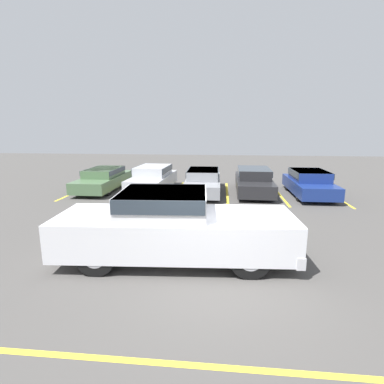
{
  "coord_description": "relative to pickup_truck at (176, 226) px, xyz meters",
  "views": [
    {
      "loc": [
        0.14,
        -6.18,
        3.34
      ],
      "look_at": [
        -0.92,
        4.46,
        1.0
      ],
      "focal_mm": 28.0,
      "sensor_mm": 36.0,
      "label": 1
    }
  ],
  "objects": [
    {
      "name": "ground_plane",
      "position": [
        0.96,
        -0.88,
        -0.91
      ],
      "size": [
        60.0,
        60.0,
        0.0
      ],
      "primitive_type": "plane",
      "color": "#4C4947"
    },
    {
      "name": "stall_stripe_a",
      "position": [
        -6.45,
        8.14,
        -0.91
      ],
      "size": [
        0.12,
        5.29,
        0.01
      ],
      "primitive_type": "cube",
      "color": "yellow",
      "rests_on": "ground_plane"
    },
    {
      "name": "stall_stripe_b",
      "position": [
        -3.83,
        8.14,
        -0.91
      ],
      "size": [
        0.12,
        5.29,
        0.01
      ],
      "primitive_type": "cube",
      "color": "yellow",
      "rests_on": "ground_plane"
    },
    {
      "name": "stall_stripe_c",
      "position": [
        -1.21,
        8.14,
        -0.91
      ],
      "size": [
        0.12,
        5.29,
        0.01
      ],
      "primitive_type": "cube",
      "color": "yellow",
      "rests_on": "ground_plane"
    },
    {
      "name": "stall_stripe_d",
      "position": [
        1.41,
        8.14,
        -0.91
      ],
      "size": [
        0.12,
        5.29,
        0.01
      ],
      "primitive_type": "cube",
      "color": "yellow",
      "rests_on": "ground_plane"
    },
    {
      "name": "stall_stripe_e",
      "position": [
        4.03,
        8.14,
        -0.91
      ],
      "size": [
        0.12,
        5.29,
        0.01
      ],
      "primitive_type": "cube",
      "color": "yellow",
      "rests_on": "ground_plane"
    },
    {
      "name": "stall_stripe_f",
      "position": [
        6.65,
        8.14,
        -0.91
      ],
      "size": [
        0.12,
        5.29,
        0.01
      ],
      "primitive_type": "cube",
      "color": "yellow",
      "rests_on": "ground_plane"
    },
    {
      "name": "aisle_stripe_foreground",
      "position": [
        -0.02,
        -3.43,
        -0.91
      ],
      "size": [
        7.14,
        0.12,
        0.01
      ],
      "primitive_type": "cube",
      "rotation": [
        0.0,
        0.0,
        1.57
      ],
      "color": "yellow",
      "rests_on": "ground_plane"
    },
    {
      "name": "pickup_truck",
      "position": [
        0.0,
        0.0,
        0.0
      ],
      "size": [
        5.97,
        2.4,
        1.8
      ],
      "rotation": [
        0.0,
        0.0,
        0.06
      ],
      "color": "silver",
      "rests_on": "ground_plane"
    },
    {
      "name": "parked_sedan_a",
      "position": [
        -5.22,
        8.31,
        -0.29
      ],
      "size": [
        1.74,
        4.72,
        1.14
      ],
      "rotation": [
        0.0,
        0.0,
        -1.58
      ],
      "color": "#4C6B47",
      "rests_on": "ground_plane"
    },
    {
      "name": "parked_sedan_b",
      "position": [
        -2.51,
        8.29,
        -0.22
      ],
      "size": [
        1.99,
        4.37,
        1.31
      ],
      "rotation": [
        0.0,
        0.0,
        -1.63
      ],
      "color": "#B7BABF",
      "rests_on": "ground_plane"
    },
    {
      "name": "parked_sedan_c",
      "position": [
        0.17,
        8.05,
        -0.27
      ],
      "size": [
        1.78,
        4.69,
        1.2
      ],
      "rotation": [
        0.0,
        0.0,
        -1.55
      ],
      "color": "gray",
      "rests_on": "ground_plane"
    },
    {
      "name": "parked_sedan_d",
      "position": [
        2.75,
        8.3,
        -0.24
      ],
      "size": [
        1.81,
        4.62,
        1.26
      ],
      "rotation": [
        0.0,
        0.0,
        -1.59
      ],
      "color": "#232326",
      "rests_on": "ground_plane"
    },
    {
      "name": "parked_sedan_e",
      "position": [
        5.42,
        7.94,
        -0.25
      ],
      "size": [
        1.78,
        4.22,
        1.24
      ],
      "rotation": [
        0.0,
        0.0,
        -1.56
      ],
      "color": "navy",
      "rests_on": "ground_plane"
    },
    {
      "name": "traffic_cone",
      "position": [
        -3.84,
        3.28,
        -0.67
      ],
      "size": [
        0.47,
        0.47,
        0.52
      ],
      "color": "black",
      "rests_on": "ground_plane"
    }
  ]
}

